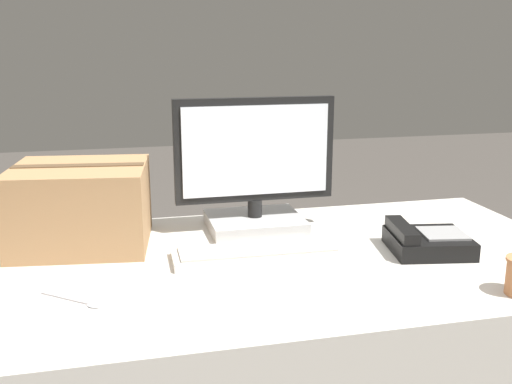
{
  "coord_description": "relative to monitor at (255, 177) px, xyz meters",
  "views": [
    {
      "loc": [
        -0.34,
        -1.46,
        1.29
      ],
      "look_at": [
        0.04,
        0.14,
        0.87
      ],
      "focal_mm": 42.0,
      "sensor_mm": 36.0,
      "label": 1
    }
  ],
  "objects": [
    {
      "name": "desk_phone",
      "position": [
        0.41,
        -0.3,
        -0.14
      ],
      "size": [
        0.24,
        0.23,
        0.08
      ],
      "rotation": [
        0.0,
        0.0,
        -0.17
      ],
      "color": "black",
      "rests_on": "office_desk"
    },
    {
      "name": "monitor",
      "position": [
        0.0,
        0.0,
        0.0
      ],
      "size": [
        0.48,
        0.24,
        0.4
      ],
      "color": "#B7B7B7",
      "rests_on": "office_desk"
    },
    {
      "name": "spoon",
      "position": [
        -0.5,
        -0.43,
        -0.16
      ],
      "size": [
        0.14,
        0.12,
        0.0
      ],
      "rotation": [
        0.0,
        0.0,
        5.6
      ],
      "color": "#B2B2B7",
      "rests_on": "office_desk"
    },
    {
      "name": "cardboard_box",
      "position": [
        -0.51,
        -0.02,
        -0.05
      ],
      "size": [
        0.4,
        0.37,
        0.23
      ],
      "rotation": [
        0.0,
        0.0,
        -0.13
      ],
      "color": "#9E754C",
      "rests_on": "office_desk"
    },
    {
      "name": "keyboard",
      "position": [
        -0.05,
        -0.25,
        -0.15
      ],
      "size": [
        0.46,
        0.15,
        0.03
      ],
      "rotation": [
        0.0,
        0.0,
        -0.02
      ],
      "color": "beige",
      "rests_on": "office_desk"
    },
    {
      "name": "office_desk",
      "position": [
        -0.06,
        -0.26,
        -0.53
      ],
      "size": [
        1.8,
        0.9,
        0.72
      ],
      "color": "beige",
      "rests_on": "ground_plane"
    }
  ]
}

